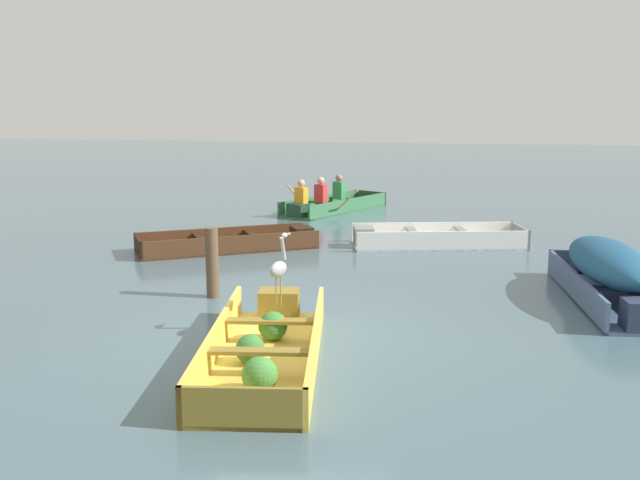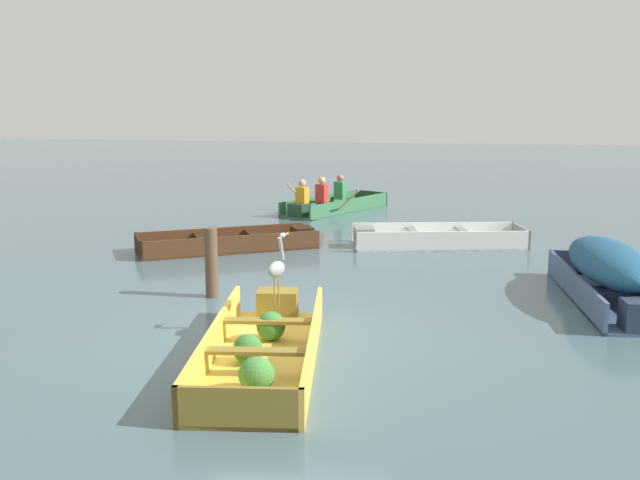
{
  "view_description": "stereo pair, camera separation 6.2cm",
  "coord_description": "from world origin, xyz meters",
  "px_view_note": "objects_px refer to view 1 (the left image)",
  "views": [
    {
      "loc": [
        1.94,
        -7.94,
        2.73
      ],
      "look_at": [
        -0.39,
        4.02,
        0.35
      ],
      "focal_mm": 40.0,
      "sensor_mm": 36.0,
      "label": 1
    },
    {
      "loc": [
        2.0,
        -7.93,
        2.73
      ],
      "look_at": [
        -0.39,
        4.02,
        0.35
      ],
      "focal_mm": 40.0,
      "sensor_mm": 36.0,
      "label": 2
    }
  ],
  "objects_px": {
    "dinghy_yellow_foreground": "(266,346)",
    "mooring_post": "(212,263)",
    "skiff_dark_varnish_near_moored": "(235,243)",
    "rowboat_green_with_crew": "(329,204)",
    "heron_on_dinghy": "(279,267)",
    "skiff_white_far_moored": "(430,240)",
    "skiff_slate_blue_mid_moored": "(609,268)"
  },
  "relations": [
    {
      "from": "skiff_slate_blue_mid_moored",
      "to": "mooring_post",
      "type": "height_order",
      "value": "mooring_post"
    },
    {
      "from": "dinghy_yellow_foreground",
      "to": "skiff_slate_blue_mid_moored",
      "type": "relative_size",
      "value": 1.09
    },
    {
      "from": "dinghy_yellow_foreground",
      "to": "rowboat_green_with_crew",
      "type": "bearing_deg",
      "value": 96.58
    },
    {
      "from": "skiff_white_far_moored",
      "to": "heron_on_dinghy",
      "type": "bearing_deg",
      "value": -104.72
    },
    {
      "from": "skiff_white_far_moored",
      "to": "rowboat_green_with_crew",
      "type": "relative_size",
      "value": 1.02
    },
    {
      "from": "skiff_white_far_moored",
      "to": "rowboat_green_with_crew",
      "type": "xyz_separation_m",
      "value": [
        -2.67,
        3.82,
        0.09
      ]
    },
    {
      "from": "dinghy_yellow_foreground",
      "to": "mooring_post",
      "type": "xyz_separation_m",
      "value": [
        -1.39,
        2.24,
        0.35
      ]
    },
    {
      "from": "skiff_dark_varnish_near_moored",
      "to": "skiff_white_far_moored",
      "type": "relative_size",
      "value": 0.99
    },
    {
      "from": "dinghy_yellow_foreground",
      "to": "skiff_slate_blue_mid_moored",
      "type": "height_order",
      "value": "skiff_slate_blue_mid_moored"
    },
    {
      "from": "dinghy_yellow_foreground",
      "to": "heron_on_dinghy",
      "type": "relative_size",
      "value": 4.1
    },
    {
      "from": "skiff_dark_varnish_near_moored",
      "to": "mooring_post",
      "type": "bearing_deg",
      "value": -77.53
    },
    {
      "from": "skiff_white_far_moored",
      "to": "heron_on_dinghy",
      "type": "distance_m",
      "value": 6.0
    },
    {
      "from": "skiff_dark_varnish_near_moored",
      "to": "rowboat_green_with_crew",
      "type": "xyz_separation_m",
      "value": [
        0.92,
        4.81,
        0.1
      ]
    },
    {
      "from": "skiff_dark_varnish_near_moored",
      "to": "heron_on_dinghy",
      "type": "relative_size",
      "value": 3.97
    },
    {
      "from": "heron_on_dinghy",
      "to": "mooring_post",
      "type": "height_order",
      "value": "heron_on_dinghy"
    },
    {
      "from": "skiff_dark_varnish_near_moored",
      "to": "rowboat_green_with_crew",
      "type": "height_order",
      "value": "rowboat_green_with_crew"
    },
    {
      "from": "skiff_white_far_moored",
      "to": "dinghy_yellow_foreground",
      "type": "bearing_deg",
      "value": -102.9
    },
    {
      "from": "skiff_dark_varnish_near_moored",
      "to": "skiff_white_far_moored",
      "type": "bearing_deg",
      "value": 15.33
    },
    {
      "from": "skiff_white_far_moored",
      "to": "mooring_post",
      "type": "bearing_deg",
      "value": -124.19
    },
    {
      "from": "dinghy_yellow_foreground",
      "to": "heron_on_dinghy",
      "type": "height_order",
      "value": "heron_on_dinghy"
    },
    {
      "from": "rowboat_green_with_crew",
      "to": "heron_on_dinghy",
      "type": "height_order",
      "value": "heron_on_dinghy"
    },
    {
      "from": "heron_on_dinghy",
      "to": "mooring_post",
      "type": "xyz_separation_m",
      "value": [
        -1.36,
        1.53,
        -0.36
      ]
    },
    {
      "from": "skiff_slate_blue_mid_moored",
      "to": "skiff_white_far_moored",
      "type": "height_order",
      "value": "skiff_slate_blue_mid_moored"
    },
    {
      "from": "skiff_dark_varnish_near_moored",
      "to": "heron_on_dinghy",
      "type": "xyz_separation_m",
      "value": [
        2.08,
        -4.77,
        0.74
      ]
    },
    {
      "from": "skiff_white_far_moored",
      "to": "heron_on_dinghy",
      "type": "xyz_separation_m",
      "value": [
        -1.51,
        -5.76,
        0.72
      ]
    },
    {
      "from": "skiff_slate_blue_mid_moored",
      "to": "mooring_post",
      "type": "relative_size",
      "value": 3.18
    },
    {
      "from": "skiff_white_far_moored",
      "to": "rowboat_green_with_crew",
      "type": "height_order",
      "value": "rowboat_green_with_crew"
    },
    {
      "from": "mooring_post",
      "to": "skiff_white_far_moored",
      "type": "bearing_deg",
      "value": 55.81
    },
    {
      "from": "rowboat_green_with_crew",
      "to": "heron_on_dinghy",
      "type": "distance_m",
      "value": 9.67
    },
    {
      "from": "skiff_slate_blue_mid_moored",
      "to": "rowboat_green_with_crew",
      "type": "bearing_deg",
      "value": 125.77
    },
    {
      "from": "skiff_white_far_moored",
      "to": "mooring_post",
      "type": "xyz_separation_m",
      "value": [
        -2.87,
        -4.23,
        0.37
      ]
    },
    {
      "from": "skiff_dark_varnish_near_moored",
      "to": "skiff_slate_blue_mid_moored",
      "type": "relative_size",
      "value": 1.05
    }
  ]
}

